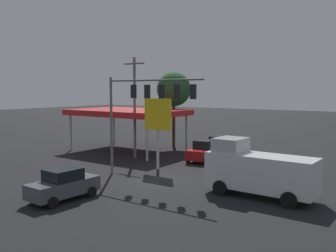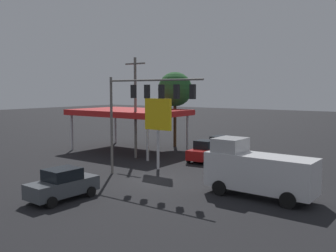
# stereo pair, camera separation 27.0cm
# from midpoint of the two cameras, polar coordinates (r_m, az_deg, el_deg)

# --- Properties ---
(ground_plane) EXTENTS (200.00, 200.00, 0.00)m
(ground_plane) POSITION_cam_midpoint_polar(r_m,az_deg,el_deg) (28.13, -2.64, -8.26)
(ground_plane) COLOR black
(traffic_signal_assembly) EXTENTS (8.48, 0.43, 7.70)m
(traffic_signal_assembly) POSITION_cam_midpoint_polar(r_m,az_deg,el_deg) (27.64, -3.65, 3.98)
(traffic_signal_assembly) COLOR slate
(traffic_signal_assembly) RESTS_ON ground
(utility_pole) EXTENTS (2.40, 0.26, 9.81)m
(utility_pole) POSITION_cam_midpoint_polar(r_m,az_deg,el_deg) (36.66, -5.31, 3.16)
(utility_pole) COLOR slate
(utility_pole) RESTS_ON ground
(gas_station_canopy) EXTENTS (11.92, 8.20, 4.54)m
(gas_station_canopy) POSITION_cam_midpoint_polar(r_m,az_deg,el_deg) (41.15, -6.29, 2.05)
(gas_station_canopy) COLOR red
(gas_station_canopy) RESTS_ON ground
(price_sign) EXTENTS (2.61, 0.27, 5.98)m
(price_sign) POSITION_cam_midpoint_polar(r_m,az_deg,el_deg) (31.25, -1.81, 1.29)
(price_sign) COLOR #B7B7BC
(price_sign) RESTS_ON ground
(hatchback_crossing) EXTENTS (2.16, 3.91, 1.97)m
(hatchback_crossing) POSITION_cam_midpoint_polar(r_m,az_deg,el_deg) (35.30, 5.12, -3.86)
(hatchback_crossing) COLOR maroon
(hatchback_crossing) RESTS_ON ground
(sedan_waiting) EXTENTS (2.22, 4.48, 1.93)m
(sedan_waiting) POSITION_cam_midpoint_polar(r_m,az_deg,el_deg) (24.00, -15.97, -8.56)
(sedan_waiting) COLOR #474C51
(sedan_waiting) RESTS_ON ground
(delivery_truck) EXTENTS (6.87, 2.74, 3.58)m
(delivery_truck) POSITION_cam_midpoint_polar(r_m,az_deg,el_deg) (24.23, 13.22, -6.55)
(delivery_truck) COLOR silver
(delivery_truck) RESTS_ON ground
(sedan_far) EXTENTS (2.33, 4.53, 1.93)m
(sedan_far) POSITION_cam_midpoint_polar(r_m,az_deg,el_deg) (39.21, 7.70, -2.93)
(sedan_far) COLOR black
(sedan_far) RESTS_ON ground
(street_tree) EXTENTS (4.00, 4.00, 8.76)m
(street_tree) POSITION_cam_midpoint_polar(r_m,az_deg,el_deg) (43.84, 0.71, 5.58)
(street_tree) COLOR #4C331E
(street_tree) RESTS_ON ground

